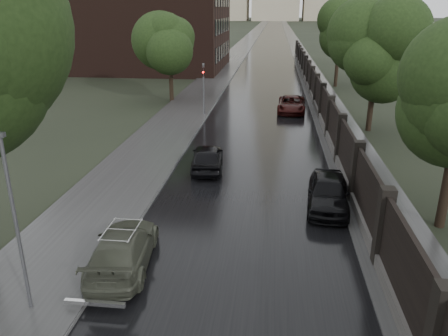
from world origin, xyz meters
TOP-DOWN VIEW (x-y plane):
  - road at (0.00, 190.00)m, footprint 8.00×420.00m
  - sidewalk_left at (-6.00, 190.00)m, footprint 4.00×420.00m
  - verge_right at (5.50, 190.00)m, footprint 3.00×420.00m
  - fence_right at (4.60, 32.01)m, footprint 0.45×75.72m
  - tree_left_far at (-8.00, 30.00)m, footprint 4.25×4.25m
  - tree_right_b at (7.50, 22.00)m, footprint 4.08×4.08m
  - tree_right_c at (7.50, 40.00)m, footprint 4.08×4.08m
  - lamp_post at (-5.40, 1.50)m, footprint 0.25×0.12m
  - traffic_light at (-4.30, 24.99)m, footprint 0.16×0.32m
  - volga_sedan at (-3.60, 3.98)m, footprint 2.24×4.55m
  - hatchback_left at (-2.26, 13.22)m, footprint 1.97×4.06m
  - car_right_near at (3.40, 9.22)m, footprint 2.02×4.25m
  - car_right_far at (2.44, 27.01)m, footprint 2.33×4.69m

SIDE VIEW (x-z plane):
  - road at x=0.00m, z-range 0.00..0.02m
  - verge_right at x=5.50m, z-range 0.00..0.08m
  - sidewalk_left at x=-6.00m, z-range 0.00..0.16m
  - volga_sedan at x=-3.60m, z-range 0.00..1.27m
  - car_right_far at x=2.44m, z-range 0.00..1.28m
  - hatchback_left at x=-2.26m, z-range 0.00..1.34m
  - car_right_near at x=3.40m, z-range 0.00..1.40m
  - fence_right at x=4.60m, z-range -0.34..2.36m
  - traffic_light at x=-4.30m, z-range 0.40..4.40m
  - lamp_post at x=-5.40m, z-range 0.12..5.23m
  - tree_right_b at x=7.50m, z-range 1.44..8.46m
  - tree_right_c at x=7.50m, z-range 1.44..8.46m
  - tree_left_far at x=-8.00m, z-range 1.55..8.94m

